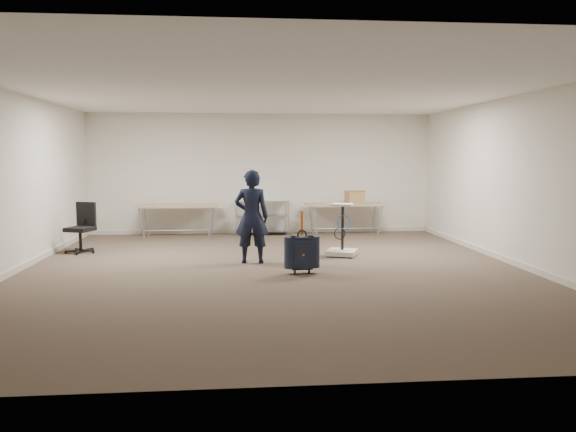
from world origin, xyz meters
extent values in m
plane|color=#45372A|center=(0.00, 0.00, 0.00)|extent=(9.00, 9.00, 0.00)
plane|color=silver|center=(0.00, 4.50, 1.40)|extent=(8.00, 0.00, 8.00)
plane|color=silver|center=(0.00, -4.50, 1.40)|extent=(8.00, 0.00, 8.00)
plane|color=silver|center=(-4.00, 0.00, 1.40)|extent=(0.00, 9.00, 9.00)
plane|color=silver|center=(4.00, 0.00, 1.40)|extent=(0.00, 9.00, 9.00)
plane|color=white|center=(0.00, 0.00, 2.80)|extent=(8.00, 8.00, 0.00)
cube|color=beige|center=(0.00, 4.49, 0.05)|extent=(8.00, 0.02, 0.10)
cube|color=beige|center=(-3.99, 0.00, 0.05)|extent=(0.02, 9.00, 0.10)
cube|color=beige|center=(3.99, 0.00, 0.05)|extent=(0.02, 9.00, 0.10)
cube|color=tan|center=(-1.90, 3.95, 0.71)|extent=(1.80, 0.75, 0.03)
cylinder|color=#97999F|center=(-1.90, 3.95, 0.15)|extent=(1.50, 0.02, 0.02)
cylinder|color=#97999F|center=(-2.65, 3.65, 0.35)|extent=(0.13, 0.04, 0.69)
cylinder|color=#97999F|center=(-1.15, 3.65, 0.35)|extent=(0.13, 0.04, 0.69)
cylinder|color=#97999F|center=(-2.65, 4.25, 0.35)|extent=(0.13, 0.04, 0.69)
cylinder|color=#97999F|center=(-1.15, 4.25, 0.35)|extent=(0.13, 0.04, 0.69)
cube|color=tan|center=(1.90, 3.95, 0.71)|extent=(1.80, 0.75, 0.03)
cylinder|color=#97999F|center=(1.90, 3.95, 0.15)|extent=(1.50, 0.02, 0.02)
cylinder|color=#97999F|center=(1.15, 3.65, 0.35)|extent=(0.13, 0.04, 0.69)
cylinder|color=#97999F|center=(2.65, 3.65, 0.35)|extent=(0.13, 0.04, 0.69)
cylinder|color=#97999F|center=(1.15, 4.25, 0.35)|extent=(0.13, 0.04, 0.69)
cylinder|color=#97999F|center=(2.65, 4.25, 0.35)|extent=(0.13, 0.04, 0.69)
cylinder|color=silver|center=(-0.60, 3.98, 0.40)|extent=(0.02, 0.02, 0.80)
cylinder|color=silver|center=(0.60, 3.98, 0.40)|extent=(0.02, 0.02, 0.80)
cylinder|color=silver|center=(-0.60, 4.42, 0.40)|extent=(0.02, 0.02, 0.80)
cylinder|color=silver|center=(0.60, 4.42, 0.40)|extent=(0.02, 0.02, 0.80)
cube|color=silver|center=(0.00, 4.20, 0.10)|extent=(1.20, 0.45, 0.02)
cube|color=silver|center=(0.00, 4.20, 0.45)|extent=(1.20, 0.45, 0.02)
cube|color=silver|center=(0.00, 4.20, 0.78)|extent=(1.20, 0.45, 0.01)
imported|color=black|center=(-0.33, 0.71, 0.79)|extent=(0.61, 0.43, 1.58)
cube|color=#161933|center=(0.42, -0.25, 0.34)|extent=(0.37, 0.23, 0.48)
cube|color=black|center=(0.41, -0.23, 0.08)|extent=(0.33, 0.17, 0.03)
cylinder|color=black|center=(0.30, -0.26, 0.03)|extent=(0.03, 0.07, 0.07)
cylinder|color=black|center=(0.53, -0.24, 0.03)|extent=(0.03, 0.07, 0.07)
torus|color=black|center=(0.42, -0.25, 0.61)|extent=(0.15, 0.03, 0.15)
cube|color=#F85E0D|center=(0.41, -0.23, 0.78)|extent=(0.03, 0.01, 0.37)
cylinder|color=black|center=(-3.51, 2.01, 0.04)|extent=(0.57, 0.57, 0.09)
cylinder|color=black|center=(-3.51, 2.01, 0.24)|extent=(0.06, 0.06, 0.38)
cube|color=black|center=(-3.51, 2.01, 0.45)|extent=(0.56, 0.56, 0.08)
cube|color=black|center=(-3.44, 2.21, 0.71)|extent=(0.39, 0.19, 0.46)
cube|color=beige|center=(1.32, 1.26, 0.06)|extent=(0.67, 0.67, 0.08)
cylinder|color=black|center=(1.12, 1.05, 0.02)|extent=(0.06, 0.06, 0.04)
cylinder|color=black|center=(1.32, 1.31, 0.52)|extent=(0.05, 0.05, 0.83)
cube|color=beige|center=(1.32, 1.26, 0.93)|extent=(0.45, 0.42, 0.04)
torus|color=blue|center=(1.37, 1.17, 0.62)|extent=(0.29, 0.20, 0.26)
cube|color=#977446|center=(2.13, 3.98, 0.87)|extent=(0.45, 0.38, 0.29)
camera|label=1|loc=(-0.57, -8.72, 1.79)|focal=35.00mm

